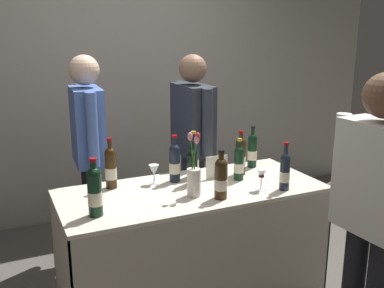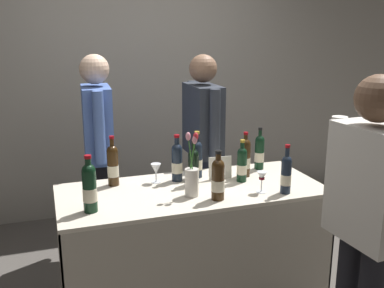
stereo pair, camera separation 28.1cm
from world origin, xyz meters
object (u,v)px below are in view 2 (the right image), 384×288
Objects in this scene: display_bottle_0 at (90,187)px; taster_foreground_right at (367,210)px; wine_glass_near_vendor at (156,169)px; vendor_presenter at (203,134)px; flower_vase at (192,177)px; featured_wine_bottle at (113,165)px; wine_glass_mid at (262,177)px; tasting_table at (192,223)px.

display_bottle_0 is 0.21× the size of taster_foreground_right.
display_bottle_0 is 2.54× the size of wine_glass_near_vendor.
vendor_presenter reaches higher than wine_glass_near_vendor.
wine_glass_near_vendor is 0.32× the size of flower_vase.
vendor_presenter reaches higher than flower_vase.
flower_vase is at bearing 4.32° from display_bottle_0.
featured_wine_bottle reaches higher than wine_glass_mid.
flower_vase is (0.15, -0.32, 0.03)m from wine_glass_near_vendor.
flower_vase is at bearing -109.19° from tasting_table.
display_bottle_0 is 1.47m from taster_foreground_right.
tasting_table is 0.57m from wine_glass_mid.
tasting_table is 0.65m from featured_wine_bottle.
wine_glass_mid reaches higher than tasting_table.
flower_vase reaches higher than wine_glass_near_vendor.
tasting_table is 1.19m from taster_foreground_right.
wine_glass_mid is 0.34× the size of flower_vase.
tasting_table is at bearing 14.21° from display_bottle_0.
wine_glass_mid is at bearing -26.50° from featured_wine_bottle.
tasting_table is at bearing 153.02° from wine_glass_mid.
display_bottle_0 is 1.07m from wine_glass_mid.
vendor_presenter reaches higher than tasting_table.
wine_glass_near_vendor is at bearing 29.40° from taster_foreground_right.
display_bottle_0 is at bearing -142.61° from wine_glass_near_vendor.
featured_wine_bottle is 0.29m from wine_glass_near_vendor.
tasting_table is 12.60× the size of wine_glass_mid.
tasting_table is 0.39m from flower_vase.
tasting_table is 0.90m from vendor_presenter.
featured_wine_bottle is 1.01× the size of display_bottle_0.
taster_foreground_right reaches higher than display_bottle_0.
vendor_presenter is at bearing 93.90° from wine_glass_mid.
flower_vase is at bearing -23.67° from vendor_presenter.
flower_vase is 0.25× the size of taster_foreground_right.
wine_glass_mid is (1.06, -0.03, -0.05)m from display_bottle_0.
display_bottle_0 is 1.34m from vendor_presenter.
display_bottle_0 is 0.60m from wine_glass_near_vendor.
taster_foreground_right reaches higher than wine_glass_mid.
wine_glass_near_vendor is at bearing 115.24° from flower_vase.
flower_vase is at bearing -39.35° from featured_wine_bottle.
wine_glass_mid is at bearing 4.40° from vendor_presenter.
display_bottle_0 is at bearing 53.35° from taster_foreground_right.
tasting_table is 1.07× the size of taster_foreground_right.
tasting_table is at bearing -24.48° from vendor_presenter.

